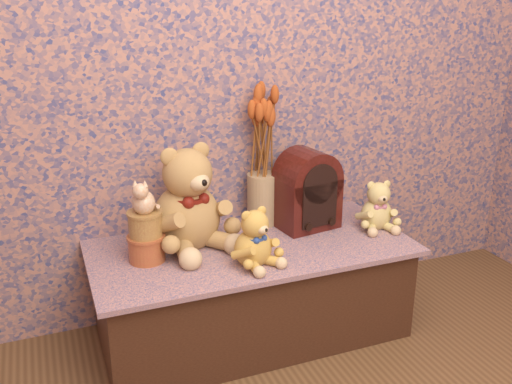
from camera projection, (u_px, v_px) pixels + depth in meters
display_shelf at (252, 290)px, 2.32m from camera, size 1.27×0.61×0.40m
teddy_large at (186, 192)px, 2.18m from camera, size 0.46×0.50×0.44m
teddy_medium at (253, 234)px, 2.06m from camera, size 0.25×0.27×0.23m
teddy_small at (377, 202)px, 2.39m from camera, size 0.21×0.24×0.22m
cathedral_radio at (307, 189)px, 2.38m from camera, size 0.27×0.21×0.34m
ceramic_vase at (263, 199)px, 2.43m from camera, size 0.16×0.16×0.22m
dried_stalks at (263, 128)px, 2.33m from camera, size 0.21×0.21×0.40m
biscuit_tin_lower at (147, 248)px, 2.11m from camera, size 0.15×0.15×0.10m
biscuit_tin_upper at (145, 224)px, 2.07m from camera, size 0.16×0.16×0.09m
cat_figurine at (143, 195)px, 2.04m from camera, size 0.13×0.14×0.14m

